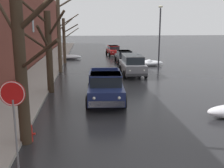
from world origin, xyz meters
name	(u,v)px	position (x,y,z in m)	size (l,w,h in m)	color
left_sidewalk_slab	(41,74)	(-6.21, 18.00, 0.07)	(3.05, 80.00, 0.13)	gray
brick_townhouse_facade	(14,23)	(-8.24, 17.99, 4.51)	(0.63, 80.00, 9.02)	brown
snow_bank_near_corner_left	(69,57)	(-4.33, 28.64, 0.29)	(3.05, 1.28, 0.64)	white
snow_bank_along_left_kerb	(149,63)	(4.61, 22.10, 0.31)	(3.11, 1.34, 0.72)	white
bare_tree_at_the_corner	(22,68)	(-4.50, 3.61, 2.90)	(2.93, 3.15, 5.64)	#382B1E
bare_tree_second_along_sidewalk	(48,48)	(-4.62, 11.42, 2.91)	(2.86, 1.74, 6.05)	#382B1E
bare_tree_mid_block	(60,31)	(-4.50, 19.09, 3.84)	(2.36, 2.20, 7.19)	#4C3D2D
bare_tree_far_down_block	(65,39)	(-4.52, 24.98, 2.74)	(2.06, 3.36, 5.07)	#4C3D2D
pickup_truck_darkblue_approaching_near_lane	(105,86)	(-1.11, 9.03, 0.88)	(2.38, 5.27, 1.76)	navy
suv_grey_parked_kerbside_close	(132,64)	(1.88, 16.89, 0.99)	(2.04, 4.65, 1.82)	slate
sedan_black_parked_kerbside_mid	(124,56)	(2.29, 24.56, 0.75)	(1.96, 4.42, 1.42)	black
sedan_red_parked_far_down_block	(114,50)	(1.86, 32.18, 0.75)	(2.10, 3.99, 1.42)	red
fire_hydrant	(30,133)	(-4.44, 3.77, 0.36)	(0.42, 0.22, 0.71)	#B21E19
stop_sign_at_corner	(13,102)	(-4.40, 1.68, 2.20)	(0.76, 0.09, 2.84)	slate
street_lamp_post	(160,35)	(4.75, 18.77, 3.40)	(0.44, 0.24, 6.09)	#28282D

